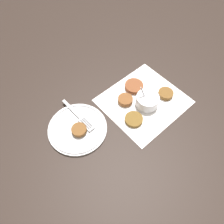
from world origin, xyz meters
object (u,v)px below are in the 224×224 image
Objects in this scene: fritter_on_plate at (79,130)px; sauce_bowl at (147,101)px; serving_plate at (78,128)px; fork at (80,118)px.

sauce_bowl is at bearing -22.64° from fritter_on_plate.
fork is at bearing 28.17° from serving_plate.
fritter_on_plate is at bearing -139.15° from fork.
fritter_on_plate is 0.06m from fork.
serving_plate is 3.95× the size of fritter_on_plate.
serving_plate is at bearing 72.07° from fritter_on_plate.
fork reaches higher than serving_plate.
sauce_bowl is 0.44× the size of serving_plate.
fritter_on_plate reaches higher than serving_plate.
fork is at bearing 40.85° from fritter_on_plate.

